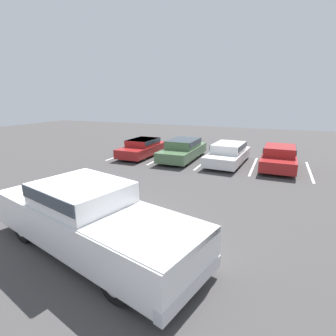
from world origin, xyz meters
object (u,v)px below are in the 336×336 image
Objects in this scene: pickup_truck at (92,218)px; parked_sedan_c at (228,153)px; parked_sedan_d at (279,157)px; parked_sedan_a at (143,147)px; parked_sedan_b at (183,149)px.

parked_sedan_c is (1.47, 10.66, -0.23)m from pickup_truck.
parked_sedan_c is 2.81m from parked_sedan_d.
parked_sedan_c is at bearing 91.72° from parked_sedan_a.
parked_sedan_b is at bearing -87.36° from parked_sedan_c.
parked_sedan_b is 2.88m from parked_sedan_c.
parked_sedan_a is at bearing 125.97° from pickup_truck.
parked_sedan_b is 1.04× the size of parked_sedan_c.
pickup_truck is 11.52m from parked_sedan_d.
pickup_truck reaches higher than parked_sedan_c.
parked_sedan_c is at bearing 88.88° from parked_sedan_b.
parked_sedan_d is at bearing 94.34° from parked_sedan_c.
pickup_truck is 10.76m from parked_sedan_c.
parked_sedan_b is at bearing 93.96° from parked_sedan_a.
pickup_truck is 1.51× the size of parked_sedan_a.
parked_sedan_d is at bearing 89.72° from parked_sedan_b.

